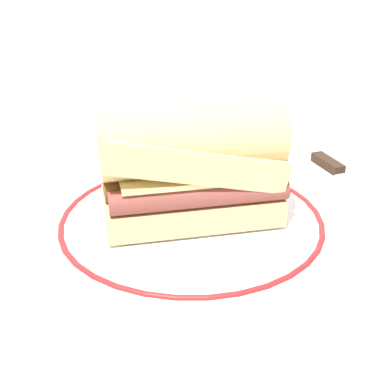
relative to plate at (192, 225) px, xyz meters
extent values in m
plane|color=beige|center=(0.01, 0.00, -0.01)|extent=(1.50, 1.50, 0.00)
cylinder|color=white|center=(0.00, 0.00, 0.00)|extent=(0.29, 0.29, 0.01)
torus|color=maroon|center=(0.00, 0.00, 0.00)|extent=(0.27, 0.27, 0.01)
cube|color=#D8B774|center=(0.00, 0.00, 0.02)|extent=(0.18, 0.10, 0.03)
cylinder|color=brown|center=(0.00, -0.02, 0.04)|extent=(0.17, 0.04, 0.02)
cylinder|color=brown|center=(0.00, 0.00, 0.04)|extent=(0.17, 0.04, 0.02)
cylinder|color=brown|center=(0.00, 0.02, 0.04)|extent=(0.17, 0.04, 0.02)
cube|color=#EAD67A|center=(0.00, 0.00, 0.06)|extent=(0.15, 0.09, 0.01)
cube|color=#DFB078|center=(0.00, 0.00, 0.08)|extent=(0.18, 0.10, 0.07)
cylinder|color=#D4B672|center=(0.00, 0.00, 0.09)|extent=(0.18, 0.09, 0.07)
cube|color=silver|center=(0.21, 0.07, -0.01)|extent=(0.05, 0.11, 0.01)
cube|color=black|center=(0.19, 0.14, 0.00)|extent=(0.03, 0.06, 0.01)
camera|label=1|loc=(-0.05, -0.46, 0.26)|focal=49.16mm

